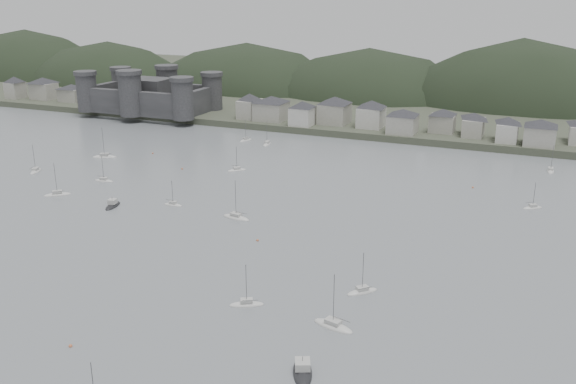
% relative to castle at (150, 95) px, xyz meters
% --- Properties ---
extents(ground, '(900.00, 900.00, 0.00)m').
position_rel_castle_xyz_m(ground, '(120.00, -179.80, -10.96)').
color(ground, slate).
rests_on(ground, ground).
extents(far_shore_land, '(900.00, 250.00, 3.00)m').
position_rel_castle_xyz_m(far_shore_land, '(120.00, 115.20, -9.46)').
color(far_shore_land, '#383D2D').
rests_on(far_shore_land, ground).
extents(forested_ridge, '(851.55, 103.94, 102.57)m').
position_rel_castle_xyz_m(forested_ridge, '(124.83, 89.60, -22.25)').
color(forested_ridge, black).
rests_on(forested_ridge, ground).
extents(castle, '(66.00, 43.00, 20.00)m').
position_rel_castle_xyz_m(castle, '(0.00, 0.00, 0.00)').
color(castle, '#303032').
rests_on(castle, far_shore_land).
extents(waterfront_town, '(451.48, 28.46, 12.92)m').
position_rel_castle_xyz_m(waterfront_town, '(170.59, 3.54, -2.30)').
color(waterfront_town, gray).
rests_on(waterfront_town, far_shore_land).
extents(sailboat_lead, '(4.16, 7.49, 9.78)m').
position_rel_castle_xyz_m(sailboat_lead, '(68.78, -29.80, -10.78)').
color(sailboat_lead, silver).
rests_on(sailboat_lead, ground).
extents(moored_fleet, '(227.18, 177.52, 13.14)m').
position_rel_castle_xyz_m(moored_fleet, '(114.07, -123.62, -10.79)').
color(moored_fleet, silver).
rests_on(moored_fleet, ground).
extents(motor_launch_near, '(6.68, 9.68, 4.16)m').
position_rel_castle_xyz_m(motor_launch_near, '(153.46, -177.87, -10.68)').
color(motor_launch_near, black).
rests_on(motor_launch_near, ground).
extents(motor_launch_far, '(4.42, 8.33, 3.89)m').
position_rel_castle_xyz_m(motor_launch_far, '(69.91, -121.03, -10.67)').
color(motor_launch_far, black).
rests_on(motor_launch_far, ground).
extents(mooring_buoys, '(163.19, 126.96, 0.70)m').
position_rel_castle_xyz_m(mooring_buoys, '(109.86, -114.84, -10.81)').
color(mooring_buoys, '#C26740').
rests_on(mooring_buoys, ground).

